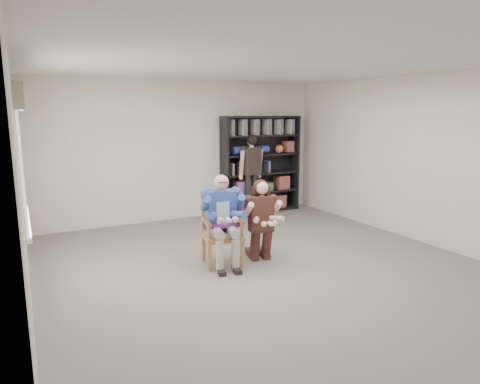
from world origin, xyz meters
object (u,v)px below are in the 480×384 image
seated_man (222,220)px  kneeling_woman (262,221)px  bookshelf (261,165)px  standing_man (251,176)px  armchair (222,230)px

seated_man → kneeling_woman: 0.59m
bookshelf → standing_man: bookshelf is taller
kneeling_woman → standing_man: 2.86m
kneeling_woman → standing_man: size_ratio=0.71×
armchair → kneeling_woman: kneeling_woman is taller
kneeling_woman → standing_man: standing_man is taller
kneeling_woman → bookshelf: 3.24m
armchair → seated_man: bearing=0.0°
seated_man → bookshelf: bearing=62.3°
armchair → seated_man: seated_man is taller
armchair → bookshelf: 3.49m
standing_man → seated_man: bearing=-133.0°
seated_man → kneeling_woman: (0.58, -0.12, -0.06)m
kneeling_woman → bookshelf: size_ratio=0.58×
seated_man → standing_man: (1.82, 2.44, 0.19)m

